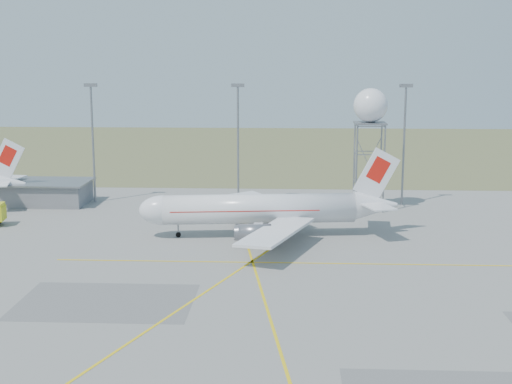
{
  "coord_description": "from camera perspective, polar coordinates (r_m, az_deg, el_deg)",
  "views": [
    {
      "loc": [
        -1.17,
        -54.23,
        24.75
      ],
      "look_at": [
        -5.69,
        40.0,
        6.93
      ],
      "focal_mm": 50.0,
      "sensor_mm": 36.0,
      "label": 1
    }
  ],
  "objects": [
    {
      "name": "mast_a",
      "position": [
        125.54,
        -12.94,
        4.63
      ],
      "size": [
        2.2,
        0.5,
        20.5
      ],
      "color": "gray",
      "rests_on": "ground"
    },
    {
      "name": "ground",
      "position": [
        59.62,
        3.73,
        -13.86
      ],
      "size": [
        400.0,
        400.0,
        0.0
      ],
      "primitive_type": "plane",
      "color": "gray",
      "rests_on": "ground"
    },
    {
      "name": "grass_strip",
      "position": [
        195.8,
        3.07,
        3.42
      ],
      "size": [
        400.0,
        120.0,
        0.03
      ],
      "primitive_type": "cube",
      "color": "#4F5F34",
      "rests_on": "ground"
    },
    {
      "name": "mast_b",
      "position": [
        121.22,
        -1.45,
        4.69
      ],
      "size": [
        2.2,
        0.5,
        20.5
      ],
      "color": "gray",
      "rests_on": "ground"
    },
    {
      "name": "building_grey",
      "position": [
        128.13,
        -17.31,
        -0.03
      ],
      "size": [
        19.0,
        10.0,
        3.9
      ],
      "color": "gray",
      "rests_on": "ground"
    },
    {
      "name": "airliner_main",
      "position": [
        99.88,
        0.61,
        -1.4
      ],
      "size": [
        36.6,
        35.4,
        12.46
      ],
      "rotation": [
        0.0,
        0.0,
        3.25
      ],
      "color": "white",
      "rests_on": "ground"
    },
    {
      "name": "mast_c",
      "position": [
        122.41,
        11.78,
        4.53
      ],
      "size": [
        2.2,
        0.5,
        20.5
      ],
      "color": "gray",
      "rests_on": "ground"
    },
    {
      "name": "radar_tower",
      "position": [
        117.65,
        9.07,
        3.94
      ],
      "size": [
        5.51,
        5.51,
        19.94
      ],
      "color": "gray",
      "rests_on": "ground"
    }
  ]
}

